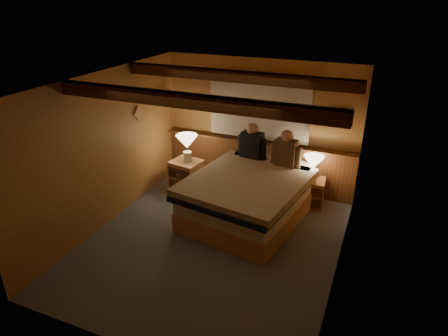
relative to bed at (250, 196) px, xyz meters
The scene contains 19 objects.
floor 1.01m from the bed, 105.83° to the right, with size 4.20×4.20×0.00m, color #494E57.
ceiling 2.22m from the bed, 105.83° to the right, with size 4.20×4.20×0.00m, color #D79D50.
wall_back 1.47m from the bed, 101.99° to the left, with size 3.60×3.60×0.00m, color #B98B42.
wall_left 2.39m from the bed, 156.36° to the right, with size 4.20×4.20×0.00m, color #B98B42.
wall_right 1.96m from the bed, 30.21° to the right, with size 4.20×4.20×0.00m, color #B98B42.
wall_front 3.12m from the bed, 94.86° to the right, with size 3.60×3.60×0.00m, color #B98B42.
wainscot 1.17m from the bed, 102.65° to the left, with size 3.60×0.23×0.94m.
curtain_window 1.62m from the bed, 102.71° to the left, with size 2.18×0.09×1.11m.
ceiling_beams 2.08m from the bed, 108.79° to the right, with size 3.60×1.65×0.16m.
coat_rail 2.45m from the bed, 161.08° to the left, with size 0.05×0.55×0.24m.
framed_print 1.99m from the bed, 47.09° to the left, with size 0.30×0.04×0.25m.
bed is the anchor object (origin of this frame).
nightstand_left 1.51m from the bed, 161.08° to the left, with size 0.59×0.55×0.57m.
nightstand_right 1.16m from the bed, 42.66° to the left, with size 0.49×0.45×0.49m.
lamp_left 1.57m from the bed, 160.71° to the left, with size 0.39×0.39×0.51m.
lamp_right 1.21m from the bed, 41.05° to the left, with size 0.35×0.35×0.45m.
person_left 1.02m from the bed, 107.48° to the left, with size 0.54×0.27×0.66m.
person_right 0.98m from the bed, 59.20° to the left, with size 0.54×0.26×0.65m.
duffel_bag 1.17m from the bed, 163.61° to the left, with size 0.45×0.27×0.32m.
Camera 1 is at (2.09, -4.55, 3.48)m, focal length 32.00 mm.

